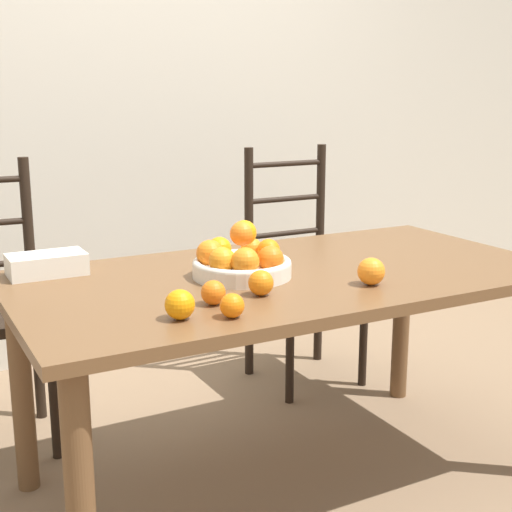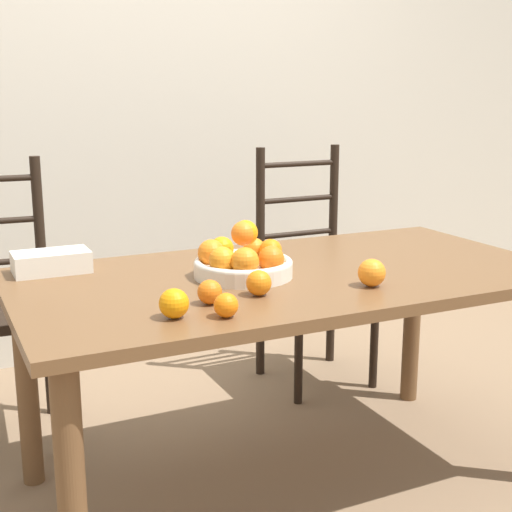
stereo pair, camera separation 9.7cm
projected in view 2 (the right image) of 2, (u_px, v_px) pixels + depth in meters
ground_plane at (288, 480)px, 2.41m from camera, size 12.00×12.00×0.00m
wall_back at (146, 87)px, 3.42m from camera, size 8.00×0.06×2.60m
dining_table at (290, 300)px, 2.26m from camera, size 1.71×0.89×0.73m
fruit_bowl at (242, 260)px, 2.17m from camera, size 0.30×0.30×0.18m
orange_loose_0 at (174, 303)px, 1.78m from camera, size 0.08×0.08×0.08m
orange_loose_1 at (259, 283)px, 1.98m from camera, size 0.07×0.07×0.07m
orange_loose_2 at (210, 292)px, 1.90m from camera, size 0.07×0.07×0.07m
orange_loose_3 at (226, 305)px, 1.79m from camera, size 0.06×0.06×0.06m
orange_loose_4 at (372, 273)px, 2.07m from camera, size 0.08×0.08×0.08m
chair_right at (312, 273)px, 3.17m from camera, size 0.42×0.40×1.04m
book_stack at (51, 262)px, 2.23m from camera, size 0.23×0.13×0.07m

